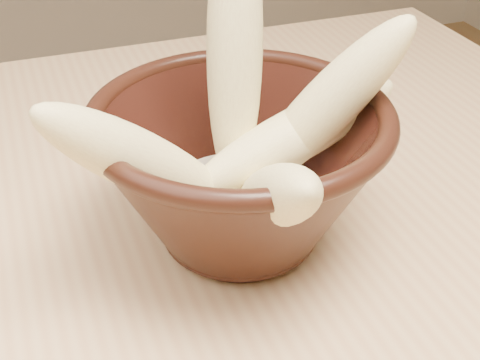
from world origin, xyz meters
The scene contains 7 objects.
bowl centered at (0.21, 0.01, 0.81)m, with size 0.20×0.20×0.11m.
milk_puddle centered at (0.21, 0.01, 0.79)m, with size 0.11×0.11×0.02m, color #F1E2C2.
banana_upright centered at (0.22, 0.04, 0.88)m, with size 0.04×0.04×0.19m, color #D6BE7E.
banana_left centered at (0.14, -0.01, 0.84)m, with size 0.04×0.04×0.16m, color #D6BE7E.
banana_right centered at (0.27, 0.00, 0.85)m, with size 0.04×0.04×0.16m, color #D6BE7E.
banana_across centered at (0.25, 0.01, 0.83)m, with size 0.04×0.04×0.16m, color #D6BE7E.
banana_front centered at (0.21, -0.05, 0.83)m, with size 0.04×0.04×0.14m, color #D6BE7E.
Camera 1 is at (0.08, -0.34, 1.05)m, focal length 50.00 mm.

